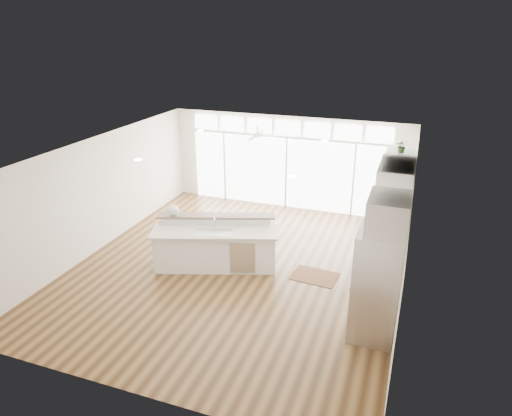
% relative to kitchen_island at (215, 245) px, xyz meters
% --- Properties ---
extents(floor, '(7.00, 8.00, 0.02)m').
position_rel_kitchen_island_xyz_m(floor, '(0.46, 0.13, -0.56)').
color(floor, '#452C15').
rests_on(floor, ground).
extents(ceiling, '(7.00, 8.00, 0.02)m').
position_rel_kitchen_island_xyz_m(ceiling, '(0.46, 0.13, 2.15)').
color(ceiling, white).
rests_on(ceiling, wall_back).
extents(wall_back, '(7.00, 0.04, 2.70)m').
position_rel_kitchen_island_xyz_m(wall_back, '(0.46, 4.13, 0.80)').
color(wall_back, beige).
rests_on(wall_back, floor).
extents(wall_front, '(7.00, 0.04, 2.70)m').
position_rel_kitchen_island_xyz_m(wall_front, '(0.46, -3.87, 0.80)').
color(wall_front, beige).
rests_on(wall_front, floor).
extents(wall_left, '(0.04, 8.00, 2.70)m').
position_rel_kitchen_island_xyz_m(wall_left, '(-3.04, 0.13, 0.80)').
color(wall_left, beige).
rests_on(wall_left, floor).
extents(wall_right, '(0.04, 8.00, 2.70)m').
position_rel_kitchen_island_xyz_m(wall_right, '(3.96, 0.13, 0.80)').
color(wall_right, beige).
rests_on(wall_right, floor).
extents(glass_wall, '(5.80, 0.06, 2.08)m').
position_rel_kitchen_island_xyz_m(glass_wall, '(0.46, 4.07, 0.50)').
color(glass_wall, white).
rests_on(glass_wall, wall_back).
extents(transom_row, '(5.90, 0.06, 0.40)m').
position_rel_kitchen_island_xyz_m(transom_row, '(0.46, 4.07, 1.83)').
color(transom_row, white).
rests_on(transom_row, wall_back).
extents(desk_window, '(0.04, 0.85, 0.85)m').
position_rel_kitchen_island_xyz_m(desk_window, '(3.92, 0.43, 1.00)').
color(desk_window, white).
rests_on(desk_window, wall_right).
extents(ceiling_fan, '(1.16, 1.16, 0.32)m').
position_rel_kitchen_island_xyz_m(ceiling_fan, '(-0.04, 2.93, 1.93)').
color(ceiling_fan, silver).
rests_on(ceiling_fan, ceiling).
extents(recessed_lights, '(3.40, 3.00, 0.02)m').
position_rel_kitchen_island_xyz_m(recessed_lights, '(0.46, 0.33, 2.13)').
color(recessed_lights, beige).
rests_on(recessed_lights, ceiling).
extents(oven_cabinet, '(0.64, 1.20, 2.50)m').
position_rel_kitchen_island_xyz_m(oven_cabinet, '(3.63, 1.93, 0.70)').
color(oven_cabinet, white).
rests_on(oven_cabinet, floor).
extents(desk_nook, '(0.72, 1.30, 0.76)m').
position_rel_kitchen_island_xyz_m(desk_nook, '(3.59, 0.43, -0.17)').
color(desk_nook, white).
rests_on(desk_nook, floor).
extents(upper_cabinets, '(0.64, 1.30, 0.64)m').
position_rel_kitchen_island_xyz_m(upper_cabinets, '(3.63, 0.43, 1.80)').
color(upper_cabinets, white).
rests_on(upper_cabinets, wall_right).
extents(refrigerator, '(0.76, 0.90, 2.00)m').
position_rel_kitchen_island_xyz_m(refrigerator, '(3.57, -1.22, 0.45)').
color(refrigerator, silver).
rests_on(refrigerator, floor).
extents(fridge_cabinet, '(0.64, 0.90, 0.60)m').
position_rel_kitchen_island_xyz_m(fridge_cabinet, '(3.63, -1.22, 1.75)').
color(fridge_cabinet, white).
rests_on(fridge_cabinet, wall_right).
extents(framed_photos, '(0.06, 0.22, 0.80)m').
position_rel_kitchen_island_xyz_m(framed_photos, '(3.92, 1.05, 0.85)').
color(framed_photos, black).
rests_on(framed_photos, wall_right).
extents(kitchen_island, '(2.94, 1.87, 1.10)m').
position_rel_kitchen_island_xyz_m(kitchen_island, '(0.00, 0.00, 0.00)').
color(kitchen_island, white).
rests_on(kitchen_island, floor).
extents(rug, '(1.02, 0.78, 0.01)m').
position_rel_kitchen_island_xyz_m(rug, '(2.19, 0.34, -0.54)').
color(rug, '#3B1F12').
rests_on(rug, floor).
extents(office_chair, '(0.58, 0.54, 1.05)m').
position_rel_kitchen_island_xyz_m(office_chair, '(3.33, 0.01, -0.02)').
color(office_chair, black).
rests_on(office_chair, floor).
extents(fishbowl, '(0.30, 0.30, 0.24)m').
position_rel_kitchen_island_xyz_m(fishbowl, '(-1.03, 0.07, 0.67)').
color(fishbowl, silver).
rests_on(fishbowl, kitchen_island).
extents(monitor, '(0.12, 0.51, 0.42)m').
position_rel_kitchen_island_xyz_m(monitor, '(3.51, 0.43, 0.42)').
color(monitor, black).
rests_on(monitor, desk_nook).
extents(keyboard, '(0.13, 0.32, 0.02)m').
position_rel_kitchen_island_xyz_m(keyboard, '(3.34, 0.43, 0.22)').
color(keyboard, silver).
rests_on(keyboard, desk_nook).
extents(potted_plant, '(0.26, 0.29, 0.22)m').
position_rel_kitchen_island_xyz_m(potted_plant, '(3.63, 1.93, 2.06)').
color(potted_plant, '#2F5022').
rests_on(potted_plant, oven_cabinet).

